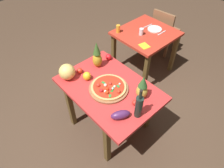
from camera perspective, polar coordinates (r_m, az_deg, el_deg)
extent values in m
plane|color=#4C3828|center=(2.89, -0.64, -11.13)|extent=(10.00, 10.00, 0.00)
cube|color=brown|center=(2.67, -11.55, -6.37)|extent=(0.06, 0.06, 0.71)
cube|color=brown|center=(2.33, -1.39, -16.71)|extent=(0.06, 0.06, 0.71)
cube|color=brown|center=(2.93, -0.17, 0.91)|extent=(0.06, 0.06, 0.71)
cube|color=brown|center=(2.63, 10.34, -7.18)|extent=(0.06, 0.06, 0.71)
cube|color=red|center=(2.31, -0.78, -1.30)|extent=(1.16, 0.81, 0.04)
cube|color=brown|center=(3.44, 0.49, 8.95)|extent=(0.06, 0.06, 0.71)
cube|color=brown|center=(3.08, 9.46, 2.99)|extent=(0.06, 0.06, 0.71)
cube|color=brown|center=(3.88, 8.40, 13.10)|extent=(0.06, 0.06, 0.71)
cube|color=brown|center=(3.56, 16.97, 8.13)|extent=(0.06, 0.06, 0.71)
cube|color=red|center=(3.26, 9.62, 13.83)|extent=(0.81, 0.86, 0.04)
cube|color=#8F5C3C|center=(4.17, 17.41, 11.61)|extent=(0.04, 0.04, 0.41)
cube|color=#8F5C3C|center=(4.29, 13.53, 13.44)|extent=(0.04, 0.04, 0.41)
cube|color=#8F5C3C|center=(3.92, 15.09, 9.72)|extent=(0.04, 0.04, 0.41)
cube|color=#8F5C3C|center=(4.04, 11.05, 11.69)|extent=(0.04, 0.04, 0.41)
cube|color=#8F5C3C|center=(3.98, 14.87, 14.33)|extent=(0.44, 0.44, 0.04)
cube|color=brown|center=(3.73, 14.07, 16.20)|extent=(0.40, 0.08, 0.40)
cylinder|color=#8F5C3C|center=(2.27, -0.93, -1.27)|extent=(0.44, 0.44, 0.02)
cylinder|color=#E0A25D|center=(2.25, -0.94, -0.86)|extent=(0.40, 0.40, 0.02)
cylinder|color=red|center=(2.24, -0.94, -0.64)|extent=(0.35, 0.35, 0.00)
sphere|color=red|center=(2.16, -1.37, -2.36)|extent=(0.04, 0.04, 0.04)
sphere|color=red|center=(2.24, -3.92, -0.35)|extent=(0.04, 0.04, 0.04)
sphere|color=red|center=(2.17, 1.91, -2.20)|extent=(0.04, 0.04, 0.04)
sphere|color=red|center=(2.20, -1.35, -1.39)|extent=(0.04, 0.04, 0.04)
sphere|color=red|center=(2.20, -0.38, -1.52)|extent=(0.03, 0.03, 0.03)
sphere|color=red|center=(2.19, -3.00, -1.80)|extent=(0.04, 0.04, 0.04)
sphere|color=red|center=(2.26, -0.45, 0.15)|extent=(0.03, 0.03, 0.03)
sphere|color=red|center=(2.19, -3.07, -1.84)|extent=(0.04, 0.04, 0.04)
cube|color=#2A7C32|center=(2.28, -2.44, 0.40)|extent=(0.05, 0.04, 0.00)
cube|color=#2D7533|center=(2.24, 1.73, -0.62)|extent=(0.05, 0.04, 0.00)
cube|color=#257A27|center=(2.19, 0.02, -1.83)|extent=(0.04, 0.05, 0.00)
cube|color=#357037|center=(2.22, 0.32, -1.19)|extent=(0.05, 0.05, 0.00)
cube|color=#377F31|center=(2.14, -0.57, -3.36)|extent=(0.05, 0.05, 0.00)
sphere|color=silver|center=(2.26, 2.17, 0.03)|extent=(0.03, 0.03, 0.03)
sphere|color=#F5E9CF|center=(2.24, -1.88, -0.31)|extent=(0.04, 0.04, 0.04)
sphere|color=white|center=(2.21, 0.15, -1.29)|extent=(0.03, 0.03, 0.03)
sphere|color=white|center=(2.23, 0.74, -0.69)|extent=(0.03, 0.03, 0.03)
sphere|color=white|center=(2.18, -1.89, -2.06)|extent=(0.03, 0.03, 0.03)
cylinder|color=black|center=(1.97, 7.55, -6.43)|extent=(0.08, 0.08, 0.26)
cylinder|color=black|center=(1.84, 8.06, -3.10)|extent=(0.03, 0.03, 0.09)
cylinder|color=black|center=(1.80, 8.23, -1.99)|extent=(0.03, 0.03, 0.02)
ellipsoid|color=gold|center=(2.17, 8.39, -2.10)|extent=(0.12, 0.12, 0.16)
cone|color=#325E2B|center=(2.06, 8.82, 0.65)|extent=(0.10, 0.10, 0.14)
ellipsoid|color=gold|center=(2.51, -4.14, 6.77)|extent=(0.12, 0.12, 0.19)
cone|color=#376226|center=(2.41, -4.37, 10.03)|extent=(0.09, 0.09, 0.16)
sphere|color=#EFCC6B|center=(2.40, -12.54, 3.36)|extent=(0.19, 0.19, 0.19)
ellipsoid|color=yellow|center=(2.38, -7.08, 2.23)|extent=(0.09, 0.09, 0.10)
ellipsoid|color=#4F2353|center=(2.00, 2.41, -8.67)|extent=(0.17, 0.22, 0.09)
sphere|color=red|center=(2.48, -9.09, 3.75)|extent=(0.07, 0.07, 0.07)
sphere|color=red|center=(2.13, 6.41, -5.20)|extent=(0.06, 0.06, 0.06)
sphere|color=red|center=(2.65, -0.98, 7.65)|extent=(0.08, 0.08, 0.08)
cylinder|color=gold|center=(3.18, 1.73, 15.28)|extent=(0.06, 0.06, 0.12)
cylinder|color=silver|center=(3.16, 8.26, 14.39)|extent=(0.06, 0.06, 0.10)
cylinder|color=white|center=(3.34, 11.92, 14.89)|extent=(0.22, 0.22, 0.02)
cube|color=silver|center=(3.41, 10.04, 15.81)|extent=(0.03, 0.18, 0.01)
cube|color=silver|center=(3.27, 13.84, 13.80)|extent=(0.02, 0.18, 0.01)
cube|color=yellow|center=(2.94, 9.09, 10.57)|extent=(0.16, 0.15, 0.01)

